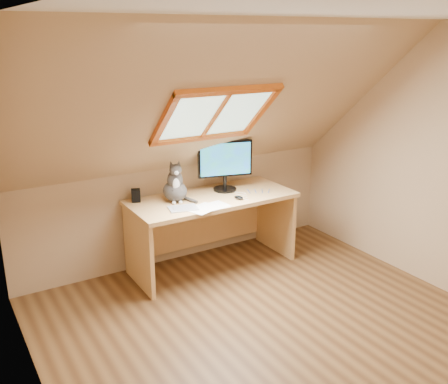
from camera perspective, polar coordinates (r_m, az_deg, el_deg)
ground at (r=4.13m, az=6.70°, el=-16.13°), size 3.50×3.50×0.00m
room_shell at (r=3.47m, az=8.48°, el=3.15°), size 3.52×3.52×2.41m
desk at (r=5.04m, az=-1.77°, el=-2.77°), size 1.65×0.72×0.75m
monitor at (r=5.02m, az=0.12°, el=3.42°), size 0.55×0.24×0.52m
cat at (r=4.76m, az=-5.62°, el=0.64°), size 0.29×0.32×0.41m
desk_speaker at (r=4.83m, az=-10.04°, el=-0.39°), size 0.11×0.11×0.12m
graphics_tablet at (r=4.58m, az=-4.71°, el=-1.87°), size 0.29×0.24×0.01m
mouse at (r=4.83m, az=1.69°, el=-0.64°), size 0.09×0.12×0.03m
papers at (r=4.62m, az=-1.61°, el=-1.72°), size 0.35×0.30×0.01m
cables at (r=5.02m, az=3.23°, el=-0.11°), size 0.51×0.26×0.01m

